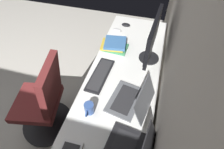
% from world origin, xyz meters
% --- Properties ---
extents(wall_back, '(5.04, 0.10, 2.60)m').
position_xyz_m(wall_back, '(0.00, 2.07, 1.30)').
color(wall_back, beige).
rests_on(wall_back, ground).
extents(desk, '(2.38, 0.65, 0.73)m').
position_xyz_m(desk, '(-0.19, 1.68, 0.67)').
color(desk, white).
rests_on(desk, ground).
extents(drawer_pedestal, '(0.40, 0.51, 0.69)m').
position_xyz_m(drawer_pedestal, '(-0.14, 1.71, 0.35)').
color(drawer_pedestal, white).
rests_on(drawer_pedestal, ground).
extents(monitor_primary, '(0.58, 0.20, 0.44)m').
position_xyz_m(monitor_primary, '(-0.68, 1.87, 0.98)').
color(monitor_primary, black).
rests_on(monitor_primary, desk).
extents(laptop_left, '(0.39, 0.37, 0.22)m').
position_xyz_m(laptop_left, '(-0.12, 1.82, 0.78)').
color(laptop_left, '#595B60').
rests_on(laptop_left, desk).
extents(keyboard_main, '(0.43, 0.17, 0.02)m').
position_xyz_m(keyboard_main, '(-0.33, 1.48, 0.74)').
color(keyboard_main, black).
rests_on(keyboard_main, desk).
extents(mouse_main, '(0.06, 0.10, 0.03)m').
position_xyz_m(mouse_main, '(-1.04, 1.45, 0.75)').
color(mouse_main, silver).
rests_on(mouse_main, desk).
extents(mouse_spare, '(0.06, 0.10, 0.03)m').
position_xyz_m(mouse_spare, '(-1.18, 1.53, 0.75)').
color(mouse_spare, black).
rests_on(mouse_spare, desk).
extents(book_stack_near, '(0.24, 0.29, 0.08)m').
position_xyz_m(book_stack_near, '(-0.74, 1.50, 0.77)').
color(book_stack_near, '#3D8456').
rests_on(book_stack_near, desk).
extents(coffee_mug, '(0.11, 0.07, 0.10)m').
position_xyz_m(coffee_mug, '(0.05, 1.52, 0.78)').
color(coffee_mug, '#335193').
rests_on(coffee_mug, desk).
extents(office_chair, '(0.56, 0.59, 0.97)m').
position_xyz_m(office_chair, '(-0.06, 0.97, 0.46)').
color(office_chair, maroon).
rests_on(office_chair, ground).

